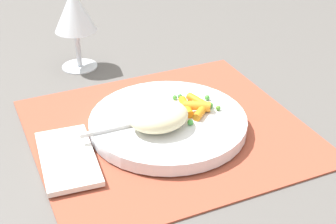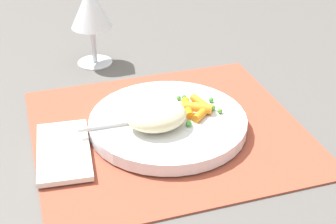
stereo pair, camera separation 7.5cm
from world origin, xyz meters
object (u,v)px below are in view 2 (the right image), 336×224
at_px(rice_mound, 156,115).
at_px(fork, 154,118).
at_px(plate, 168,123).
at_px(napkin, 64,151).
at_px(wine_glass, 91,9).
at_px(carrot_portion, 195,108).

xyz_separation_m(rice_mound, fork, (0.00, 0.02, -0.02)).
height_order(plate, rice_mound, rice_mound).
height_order(fork, napkin, fork).
bearing_deg(wine_glass, napkin, -108.43).
distance_m(rice_mound, carrot_portion, 0.07).
xyz_separation_m(plate, fork, (-0.02, 0.00, 0.01)).
xyz_separation_m(plate, carrot_portion, (0.05, 0.01, 0.02)).
distance_m(rice_mound, fork, 0.02).
xyz_separation_m(carrot_portion, napkin, (-0.21, -0.02, -0.02)).
height_order(rice_mound, wine_glass, wine_glass).
relative_size(rice_mound, fork, 0.47).
bearing_deg(rice_mound, plate, 37.45).
xyz_separation_m(plate, napkin, (-0.16, -0.02, -0.01)).
distance_m(plate, rice_mound, 0.04).
height_order(plate, wine_glass, wine_glass).
bearing_deg(napkin, plate, 6.44).
distance_m(carrot_portion, wine_glass, 0.31).
relative_size(fork, napkin, 1.30).
relative_size(carrot_portion, fork, 0.37).
bearing_deg(wine_glass, rice_mound, -82.39).
bearing_deg(plate, rice_mound, -142.55).
relative_size(rice_mound, wine_glass, 0.58).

